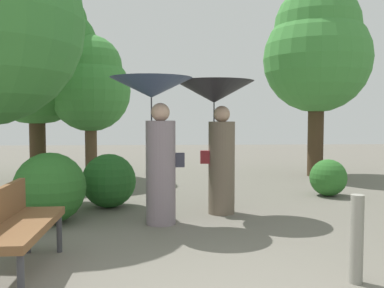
% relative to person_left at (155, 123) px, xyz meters
% --- Properties ---
extents(person_left, '(1.15, 1.15, 2.06)m').
position_rel_person_left_xyz_m(person_left, '(0.00, 0.00, 0.00)').
color(person_left, gray).
rests_on(person_left, ground).
extents(person_right, '(1.23, 1.23, 2.06)m').
position_rel_person_left_xyz_m(person_right, '(0.92, 0.61, 0.08)').
color(person_right, '#6B5B4C').
rests_on(person_right, ground).
extents(park_bench, '(0.53, 1.51, 0.83)m').
position_rel_person_left_xyz_m(park_bench, '(-1.28, -1.89, -0.92)').
color(park_bench, '#38383D').
rests_on(park_bench, ground).
extents(tree_near_left, '(3.20, 3.20, 4.99)m').
position_rel_person_left_xyz_m(tree_near_left, '(-3.07, 4.79, 1.75)').
color(tree_near_left, '#42301E').
rests_on(tree_near_left, ground).
extents(tree_near_right, '(2.70, 2.70, 4.86)m').
position_rel_person_left_xyz_m(tree_near_right, '(3.94, 4.77, 1.79)').
color(tree_near_right, '#42301E').
rests_on(tree_near_right, ground).
extents(tree_mid_left, '(1.93, 1.93, 3.47)m').
position_rel_person_left_xyz_m(tree_mid_left, '(-1.70, 4.45, 0.87)').
color(tree_mid_left, brown).
rests_on(tree_mid_left, ground).
extents(bush_path_left, '(1.01, 1.01, 1.01)m').
position_rel_person_left_xyz_m(bush_path_left, '(-1.50, 0.13, -0.93)').
color(bush_path_left, '#2D6B28').
rests_on(bush_path_left, ground).
extents(bush_path_right, '(0.70, 0.70, 0.70)m').
position_rel_person_left_xyz_m(bush_path_right, '(3.23, 1.98, -1.08)').
color(bush_path_right, '#2D6B28').
rests_on(bush_path_right, ground).
extents(bush_behind_bench, '(0.90, 0.90, 0.90)m').
position_rel_person_left_xyz_m(bush_behind_bench, '(-0.82, 1.15, -0.98)').
color(bush_behind_bench, '#235B23').
rests_on(bush_behind_bench, ground).
extents(path_marker_post, '(0.12, 0.12, 0.81)m').
position_rel_person_left_xyz_m(path_marker_post, '(1.88, -2.26, -1.03)').
color(path_marker_post, gray).
rests_on(path_marker_post, ground).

